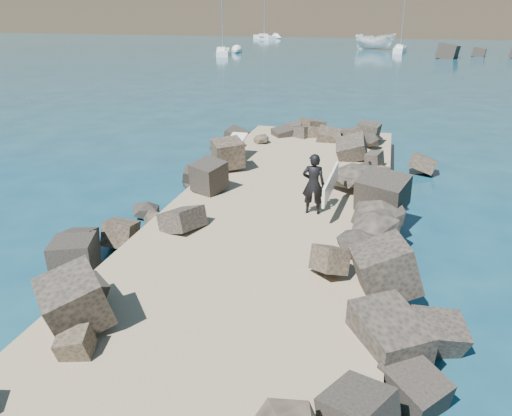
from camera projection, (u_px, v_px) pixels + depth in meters
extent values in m
plane|color=#0F384C|center=(266.00, 248.00, 12.81)|extent=(800.00, 800.00, 0.00)
cube|color=#8C7759|center=(245.00, 275.00, 10.91)|extent=(6.00, 26.00, 0.60)
cube|color=black|center=(134.00, 243.00, 11.95)|extent=(2.60, 22.00, 1.00)
cube|color=black|center=(382.00, 273.00, 10.61)|extent=(2.60, 22.00, 1.00)
cube|color=white|center=(231.00, 151.00, 17.53)|extent=(0.61, 2.30, 0.08)
imported|color=white|center=(375.00, 41.00, 69.39)|extent=(6.14, 3.62, 2.23)
imported|color=black|center=(313.00, 184.00, 13.11)|extent=(0.62, 0.42, 1.65)
cube|color=white|center=(331.00, 184.00, 12.99)|extent=(0.19, 2.04, 0.64)
cube|color=white|center=(223.00, 53.00, 62.39)|extent=(3.06, 6.51, 0.80)
cylinder|color=gray|center=(222.00, 20.00, 60.94)|extent=(0.12, 0.12, 7.00)
cube|color=white|center=(221.00, 49.00, 61.54)|extent=(1.46, 1.99, 0.44)
cube|color=white|center=(400.00, 50.00, 65.78)|extent=(1.83, 5.43, 0.80)
cylinder|color=gray|center=(403.00, 24.00, 64.54)|extent=(0.12, 0.12, 5.86)
cube|color=white|center=(400.00, 47.00, 65.02)|extent=(1.03, 1.59, 0.44)
cube|color=white|center=(264.00, 38.00, 91.31)|extent=(5.29, 6.08, 0.80)
cylinder|color=gray|center=(264.00, 14.00, 89.81)|extent=(0.12, 0.12, 7.29)
cube|color=white|center=(264.00, 35.00, 90.57)|extent=(1.99, 2.11, 0.44)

